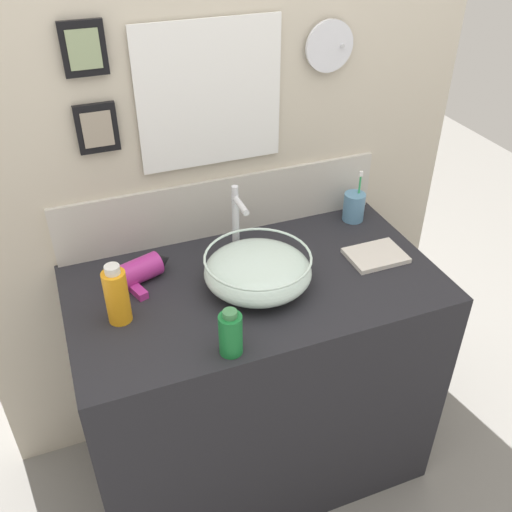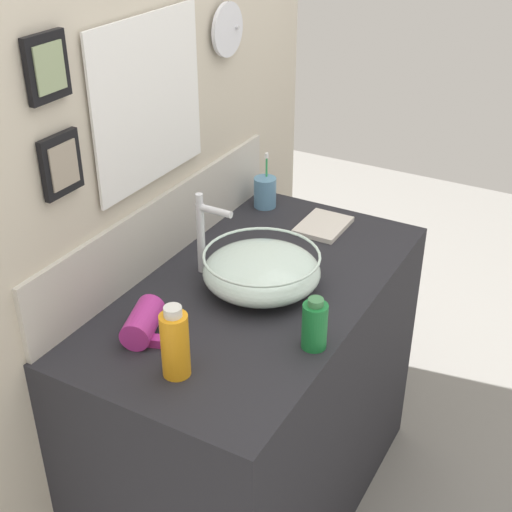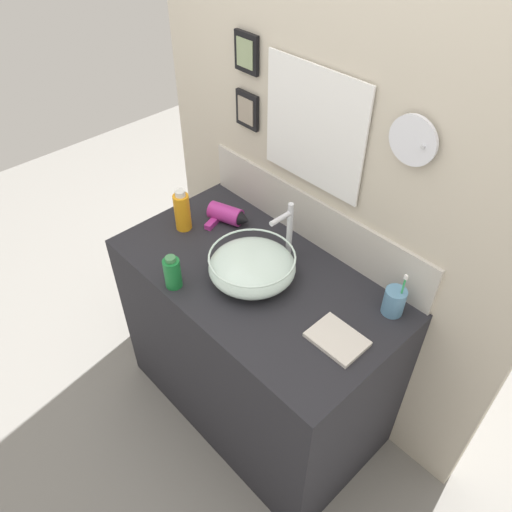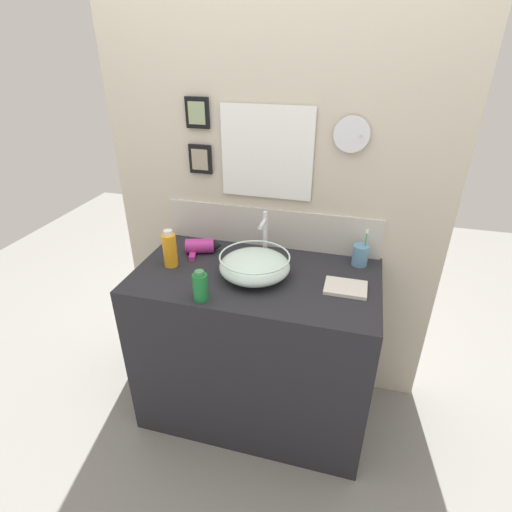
{
  "view_description": "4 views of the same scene",
  "coord_description": "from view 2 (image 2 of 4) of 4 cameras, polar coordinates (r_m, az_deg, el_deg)",
  "views": [
    {
      "loc": [
        -0.51,
        -1.33,
        1.97
      ],
      "look_at": [
        0.0,
        0.0,
        0.98
      ],
      "focal_mm": 40.0,
      "sensor_mm": 36.0,
      "label": 1
    },
    {
      "loc": [
        -1.49,
        -0.83,
        1.97
      ],
      "look_at": [
        0.0,
        0.0,
        0.98
      ],
      "focal_mm": 50.0,
      "sensor_mm": 36.0,
      "label": 2
    },
    {
      "loc": [
        1.01,
        -0.95,
        2.23
      ],
      "look_at": [
        0.0,
        0.0,
        0.98
      ],
      "focal_mm": 35.0,
      "sensor_mm": 36.0,
      "label": 3
    },
    {
      "loc": [
        0.43,
        -1.57,
        1.86
      ],
      "look_at": [
        0.0,
        0.0,
        0.98
      ],
      "focal_mm": 28.0,
      "sensor_mm": 36.0,
      "label": 4
    }
  ],
  "objects": [
    {
      "name": "vanity_counter",
      "position": [
        2.3,
        -0.02,
        -11.79
      ],
      "size": [
        1.17,
        0.64,
        0.88
      ],
      "primitive_type": "cube",
      "color": "#232328",
      "rests_on": "ground"
    },
    {
      "name": "faucet",
      "position": [
        2.04,
        -4.1,
        2.23
      ],
      "size": [
        0.02,
        0.12,
        0.25
      ],
      "color": "silver",
      "rests_on": "vanity_counter"
    },
    {
      "name": "lotion_bottle",
      "position": [
        1.77,
        4.71,
        -5.51
      ],
      "size": [
        0.06,
        0.06,
        0.14
      ],
      "color": "#197233",
      "rests_on": "vanity_counter"
    },
    {
      "name": "hand_towel",
      "position": [
        2.35,
        5.4,
        2.44
      ],
      "size": [
        0.19,
        0.14,
        0.02
      ],
      "primitive_type": "cube",
      "color": "silver",
      "rests_on": "vanity_counter"
    },
    {
      "name": "ground_plane",
      "position": [
        2.61,
        -0.02,
        -19.02
      ],
      "size": [
        6.0,
        6.0,
        0.0
      ],
      "primitive_type": "plane",
      "color": "gray"
    },
    {
      "name": "back_panel",
      "position": [
        2.03,
        -8.73,
        9.06
      ],
      "size": [
        1.75,
        0.09,
        2.51
      ],
      "color": "beige",
      "rests_on": "ground"
    },
    {
      "name": "toothbrush_cup",
      "position": [
        2.46,
        0.73,
        5.14
      ],
      "size": [
        0.08,
        0.08,
        0.19
      ],
      "color": "#598CB2",
      "rests_on": "vanity_counter"
    },
    {
      "name": "hair_drier",
      "position": [
        1.85,
        -8.81,
        -5.06
      ],
      "size": [
        0.2,
        0.17,
        0.08
      ],
      "color": "#B22D8C",
      "rests_on": "vanity_counter"
    },
    {
      "name": "glass_bowl_sink",
      "position": [
        1.99,
        0.52,
        -1.12
      ],
      "size": [
        0.33,
        0.33,
        0.11
      ],
      "color": "silver",
      "rests_on": "vanity_counter"
    },
    {
      "name": "shampoo_bottle",
      "position": [
        1.67,
        -6.5,
        -6.97
      ],
      "size": [
        0.07,
        0.07,
        0.19
      ],
      "color": "orange",
      "rests_on": "vanity_counter"
    }
  ]
}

